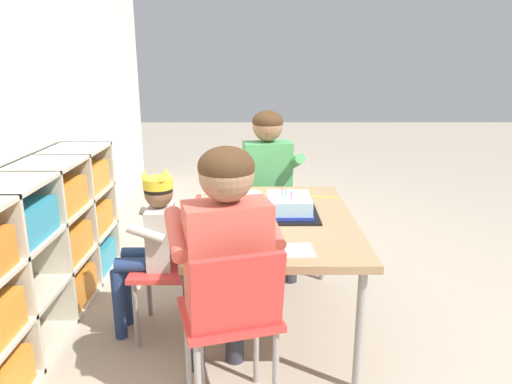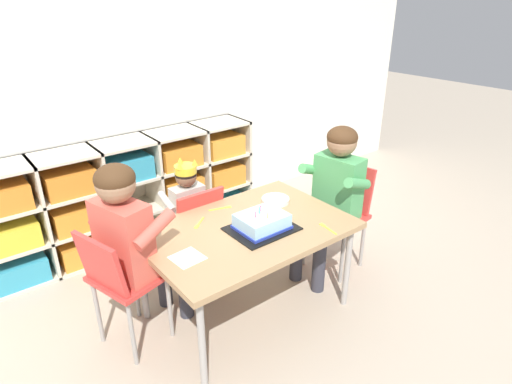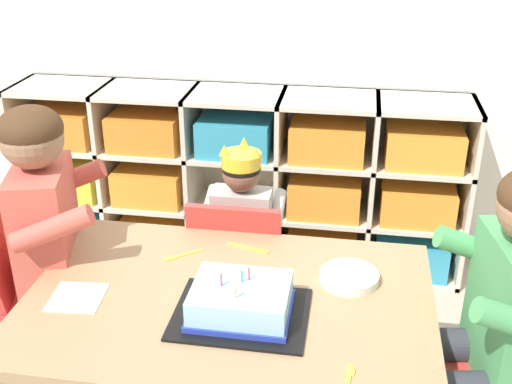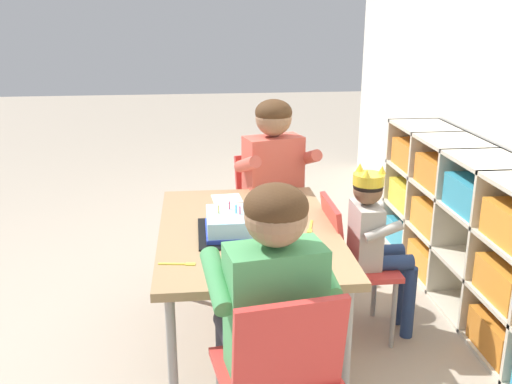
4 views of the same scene
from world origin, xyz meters
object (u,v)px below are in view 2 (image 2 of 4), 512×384
(guest_at_table_side, at_px, (333,187))
(activity_table, at_px, (247,234))
(birthday_cake_on_tray, at_px, (262,223))
(child_with_crown, at_px, (185,203))
(fork_near_child_seat, at_px, (222,208))
(classroom_chair_adult_side, at_px, (120,278))
(classroom_chair_blue, at_px, (195,226))
(fork_by_napkin, at_px, (327,228))
(classroom_chair_guest_side, at_px, (341,208))
(paper_plate_stack, at_px, (275,200))
(fork_at_table_front_edge, at_px, (199,223))
(adult_helper_seated, at_px, (133,234))

(guest_at_table_side, bearing_deg, activity_table, -98.78)
(activity_table, distance_m, birthday_cake_on_tray, 0.12)
(child_with_crown, height_order, fork_near_child_seat, child_with_crown)
(classroom_chair_adult_side, height_order, fork_near_child_seat, classroom_chair_adult_side)
(classroom_chair_blue, bearing_deg, fork_by_napkin, 117.30)
(classroom_chair_guest_side, xyz_separation_m, paper_plate_stack, (-0.49, 0.11, 0.16))
(classroom_chair_adult_side, xyz_separation_m, fork_at_table_front_edge, (0.49, 0.02, 0.14))
(classroom_chair_blue, bearing_deg, child_with_crown, -90.03)
(guest_at_table_side, bearing_deg, fork_near_child_seat, -120.51)
(activity_table, relative_size, classroom_chair_guest_side, 1.57)
(activity_table, height_order, classroom_chair_guest_side, classroom_chair_guest_side)
(adult_helper_seated, distance_m, fork_by_napkin, 1.04)
(activity_table, xyz_separation_m, paper_plate_stack, (0.33, 0.14, 0.06))
(fork_near_child_seat, xyz_separation_m, fork_by_napkin, (0.32, -0.56, 0.00))
(child_with_crown, bearing_deg, fork_near_child_seat, 103.68)
(classroom_chair_blue, height_order, classroom_chair_adult_side, classroom_chair_adult_side)
(fork_near_child_seat, bearing_deg, child_with_crown, -60.21)
(classroom_chair_guest_side, height_order, fork_at_table_front_edge, classroom_chair_guest_side)
(birthday_cake_on_tray, bearing_deg, fork_by_napkin, -36.62)
(child_with_crown, relative_size, birthday_cake_on_tray, 2.33)
(classroom_chair_blue, height_order, adult_helper_seated, adult_helper_seated)
(paper_plate_stack, bearing_deg, activity_table, -157.07)
(fork_at_table_front_edge, bearing_deg, paper_plate_stack, -44.64)
(guest_at_table_side, xyz_separation_m, paper_plate_stack, (-0.37, 0.13, -0.03))
(activity_table, bearing_deg, adult_helper_seated, 159.65)
(classroom_chair_blue, distance_m, birthday_cake_on_tray, 0.61)
(classroom_chair_adult_side, distance_m, guest_at_table_side, 1.40)
(adult_helper_seated, distance_m, fork_at_table_front_edge, 0.38)
(fork_near_child_seat, bearing_deg, classroom_chair_blue, -53.29)
(adult_helper_seated, bearing_deg, fork_by_napkin, -134.61)
(child_with_crown, relative_size, guest_at_table_side, 0.82)
(activity_table, bearing_deg, fork_near_child_seat, 86.33)
(child_with_crown, height_order, birthday_cake_on_tray, child_with_crown)
(fork_at_table_front_edge, height_order, fork_by_napkin, same)
(adult_helper_seated, bearing_deg, classroom_chair_guest_side, -113.39)
(child_with_crown, bearing_deg, guest_at_table_side, 142.35)
(child_with_crown, distance_m, paper_plate_stack, 0.60)
(fork_at_table_front_edge, xyz_separation_m, fork_by_napkin, (0.53, -0.48, 0.00))
(paper_plate_stack, distance_m, fork_at_table_front_edge, 0.52)
(fork_near_child_seat, bearing_deg, classroom_chair_adult_side, 23.55)
(child_with_crown, distance_m, classroom_chair_guest_side, 1.05)
(classroom_chair_guest_side, height_order, fork_by_napkin, classroom_chair_guest_side)
(classroom_chair_guest_side, bearing_deg, adult_helper_seated, -106.82)
(classroom_chair_guest_side, bearing_deg, fork_near_child_seat, -116.36)
(classroom_chair_blue, height_order, classroom_chair_guest_side, classroom_chair_guest_side)
(activity_table, distance_m, fork_near_child_seat, 0.28)
(child_with_crown, relative_size, classroom_chair_guest_side, 1.15)
(adult_helper_seated, relative_size, classroom_chair_guest_side, 1.45)
(classroom_chair_adult_side, bearing_deg, fork_near_child_seat, -98.04)
(guest_at_table_side, distance_m, fork_at_table_front_edge, 0.91)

